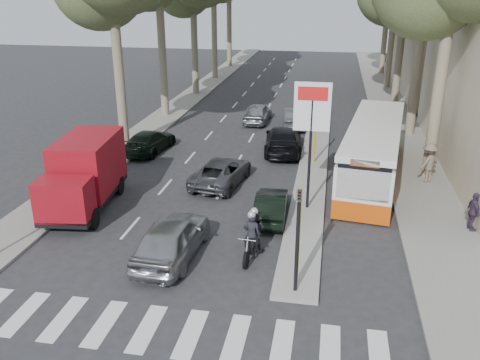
% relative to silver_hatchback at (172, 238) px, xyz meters
% --- Properties ---
extents(ground, '(120.00, 120.00, 0.00)m').
position_rel_silver_hatchback_xyz_m(ground, '(1.30, -0.06, -0.77)').
color(ground, '#28282B').
rests_on(ground, ground).
extents(sidewalk_right, '(3.20, 70.00, 0.12)m').
position_rel_silver_hatchback_xyz_m(sidewalk_right, '(9.90, 24.94, -0.71)').
color(sidewalk_right, gray).
rests_on(sidewalk_right, ground).
extents(median_left, '(2.40, 64.00, 0.12)m').
position_rel_silver_hatchback_xyz_m(median_left, '(-6.70, 27.94, -0.71)').
color(median_left, gray).
rests_on(median_left, ground).
extents(traffic_island, '(1.50, 26.00, 0.16)m').
position_rel_silver_hatchback_xyz_m(traffic_island, '(4.55, 10.94, -0.69)').
color(traffic_island, gray).
rests_on(traffic_island, ground).
extents(billboard, '(1.50, 12.10, 5.60)m').
position_rel_silver_hatchback_xyz_m(billboard, '(4.55, 4.94, 2.94)').
color(billboard, yellow).
rests_on(billboard, ground).
extents(traffic_light_island, '(0.16, 0.41, 3.60)m').
position_rel_silver_hatchback_xyz_m(traffic_light_island, '(4.55, -1.56, 1.72)').
color(traffic_light_island, black).
rests_on(traffic_light_island, ground).
extents(silver_hatchback, '(2.04, 4.59, 1.53)m').
position_rel_silver_hatchback_xyz_m(silver_hatchback, '(0.00, 0.00, 0.00)').
color(silver_hatchback, '#9B9DA2').
rests_on(silver_hatchback, ground).
extents(dark_hatchback, '(1.42, 3.66, 1.19)m').
position_rel_silver_hatchback_xyz_m(dark_hatchback, '(3.10, 3.86, -0.17)').
color(dark_hatchback, black).
rests_on(dark_hatchback, ground).
extents(queue_car_a, '(2.66, 4.73, 1.25)m').
position_rel_silver_hatchback_xyz_m(queue_car_a, '(0.20, 7.35, -0.14)').
color(queue_car_a, '#4E5056').
rests_on(queue_car_a, ground).
extents(queue_car_b, '(2.51, 5.29, 1.49)m').
position_rel_silver_hatchback_xyz_m(queue_car_b, '(2.67, 12.94, -0.02)').
color(queue_car_b, black).
rests_on(queue_car_b, ground).
extents(queue_car_c, '(1.71, 4.08, 1.38)m').
position_rel_silver_hatchback_xyz_m(queue_car_c, '(0.20, 19.38, -0.08)').
color(queue_car_c, '#96999D').
rests_on(queue_car_c, ground).
extents(queue_car_d, '(1.86, 4.23, 1.35)m').
position_rel_silver_hatchback_xyz_m(queue_car_d, '(2.89, 18.56, -0.09)').
color(queue_car_d, '#53565C').
rests_on(queue_car_d, ground).
extents(queue_car_e, '(2.25, 4.54, 1.27)m').
position_rel_silver_hatchback_xyz_m(queue_car_e, '(-5.00, 11.58, -0.13)').
color(queue_car_e, black).
rests_on(queue_car_e, ground).
extents(red_truck, '(2.75, 5.87, 3.02)m').
position_rel_silver_hatchback_xyz_m(red_truck, '(-5.02, 3.63, 0.83)').
color(red_truck, black).
rests_on(red_truck, ground).
extents(city_bus, '(3.85, 11.18, 2.89)m').
position_rel_silver_hatchback_xyz_m(city_bus, '(7.50, 9.34, 0.75)').
color(city_bus, '#CE4B0B').
rests_on(city_bus, ground).
extents(motorcycle, '(0.81, 2.17, 1.84)m').
position_rel_silver_hatchback_xyz_m(motorcycle, '(2.82, 0.72, 0.07)').
color(motorcycle, black).
rests_on(motorcycle, ground).
extents(pedestrian_near, '(0.62, 1.00, 1.59)m').
position_rel_silver_hatchback_xyz_m(pedestrian_near, '(11.06, 3.98, 0.15)').
color(pedestrian_near, '#3E2E45').
rests_on(pedestrian_near, sidewalk_right).
extents(pedestrian_far, '(1.32, 1.27, 1.97)m').
position_rel_silver_hatchback_xyz_m(pedestrian_far, '(10.14, 9.11, 0.34)').
color(pedestrian_far, '#6D6151').
rests_on(pedestrian_far, sidewalk_right).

